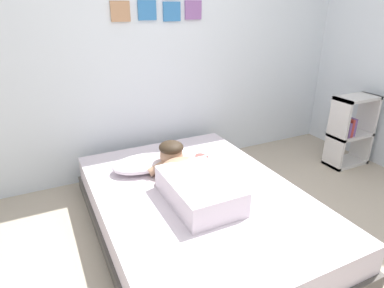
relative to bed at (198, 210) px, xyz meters
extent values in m
plane|color=tan|center=(0.17, -0.55, -0.16)|extent=(12.34, 12.34, 0.00)
cube|color=silver|center=(0.17, 1.19, 1.09)|extent=(4.17, 0.10, 2.50)
cube|color=tan|center=(-0.18, 1.13, 1.39)|extent=(0.17, 0.02, 0.17)
cube|color=#3372B2|center=(0.06, 1.13, 1.40)|extent=(0.17, 0.02, 0.17)
cube|color=#3372B2|center=(0.29, 1.13, 1.39)|extent=(0.17, 0.02, 0.17)
cube|color=#8C5999|center=(0.51, 1.13, 1.40)|extent=(0.17, 0.02, 0.17)
cube|color=#4C4742|center=(0.00, 0.00, -0.10)|extent=(1.47, 2.08, 0.11)
cube|color=silver|center=(0.00, 0.00, 0.06)|extent=(1.42, 2.02, 0.21)
ellipsoid|color=silver|center=(-0.25, 0.53, 0.22)|extent=(0.52, 0.32, 0.11)
cube|color=silver|center=(-0.05, -0.11, 0.25)|extent=(0.42, 0.64, 0.18)
ellipsoid|color=tan|center=(-0.05, 0.23, 0.27)|extent=(0.32, 0.20, 0.16)
sphere|color=tan|center=(-0.05, 0.39, 0.31)|extent=(0.19, 0.19, 0.19)
ellipsoid|color=#332619|center=(-0.05, 0.39, 0.38)|extent=(0.20, 0.20, 0.10)
cylinder|color=tan|center=(-0.15, 0.37, 0.24)|extent=(0.23, 0.07, 0.14)
cylinder|color=tan|center=(0.05, 0.37, 0.24)|extent=(0.23, 0.07, 0.14)
cylinder|color=#D84C47|center=(0.23, 0.42, 0.20)|extent=(0.09, 0.09, 0.07)
torus|color=#D84C47|center=(0.29, 0.42, 0.20)|extent=(0.05, 0.01, 0.05)
cube|color=black|center=(-0.12, -0.06, 0.17)|extent=(0.07, 0.14, 0.01)
cube|color=silver|center=(1.75, 0.30, 0.22)|extent=(0.03, 0.24, 0.75)
cube|color=silver|center=(2.17, 0.30, 0.22)|extent=(0.03, 0.24, 0.75)
cube|color=silver|center=(1.96, 0.30, -0.14)|extent=(0.45, 0.24, 0.03)
cube|color=silver|center=(1.96, 0.30, 0.18)|extent=(0.45, 0.24, 0.03)
cube|color=silver|center=(1.96, 0.30, 0.58)|extent=(0.45, 0.24, 0.03)
cube|color=gold|center=(1.78, 0.30, 0.29)|extent=(0.03, 0.18, 0.19)
cube|color=#724C8C|center=(1.82, 0.30, 0.27)|extent=(0.03, 0.20, 0.16)
cube|color=#B23833|center=(1.86, 0.30, 0.29)|extent=(0.03, 0.19, 0.18)
cube|color=#724C8C|center=(1.90, 0.30, 0.29)|extent=(0.03, 0.17, 0.19)
camera|label=1|loc=(-0.98, -1.89, 1.46)|focal=31.02mm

